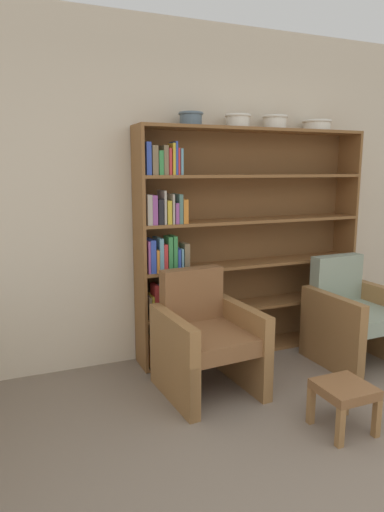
# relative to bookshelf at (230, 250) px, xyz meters

# --- Properties ---
(wall_back) EXTENTS (12.00, 0.06, 2.75)m
(wall_back) POSITION_rel_bookshelf_xyz_m (-0.20, 0.17, 0.47)
(wall_back) COLOR beige
(wall_back) RESTS_ON ground
(bookshelf) EXTENTS (2.03, 0.30, 1.92)m
(bookshelf) POSITION_rel_bookshelf_xyz_m (0.00, 0.00, 0.00)
(bookshelf) COLOR brown
(bookshelf) RESTS_ON ground
(bowl_terracotta) EXTENTS (0.19, 0.19, 0.10)m
(bowl_terracotta) POSITION_rel_bookshelf_xyz_m (-0.37, -0.02, 1.07)
(bowl_terracotta) COLOR slate
(bowl_terracotta) RESTS_ON bookshelf
(bowl_stoneware) EXTENTS (0.21, 0.21, 0.11)m
(bowl_stoneware) POSITION_rel_bookshelf_xyz_m (0.05, -0.02, 1.07)
(bowl_stoneware) COLOR silver
(bowl_stoneware) RESTS_ON bookshelf
(bowl_olive) EXTENTS (0.21, 0.21, 0.11)m
(bowl_olive) POSITION_rel_bookshelf_xyz_m (0.40, -0.02, 1.07)
(bowl_olive) COLOR silver
(bowl_olive) RESTS_ON bookshelf
(bowl_brass) EXTENTS (0.26, 0.26, 0.09)m
(bowl_brass) POSITION_rel_bookshelf_xyz_m (0.83, -0.02, 1.06)
(bowl_brass) COLOR silver
(bowl_brass) RESTS_ON bookshelf
(armchair_leather) EXTENTS (0.68, 0.72, 0.86)m
(armchair_leather) POSITION_rel_bookshelf_xyz_m (-0.47, -0.56, -0.52)
(armchair_leather) COLOR olive
(armchair_leather) RESTS_ON ground
(armchair_cushioned) EXTENTS (0.66, 0.70, 0.86)m
(armchair_cushioned) POSITION_rel_bookshelf_xyz_m (0.88, -0.56, -0.52)
(armchair_cushioned) COLOR olive
(armchair_cushioned) RESTS_ON ground
(footstool) EXTENTS (0.31, 0.31, 0.30)m
(footstool) POSITION_rel_bookshelf_xyz_m (0.08, -1.39, -0.67)
(footstool) COLOR olive
(footstool) RESTS_ON ground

